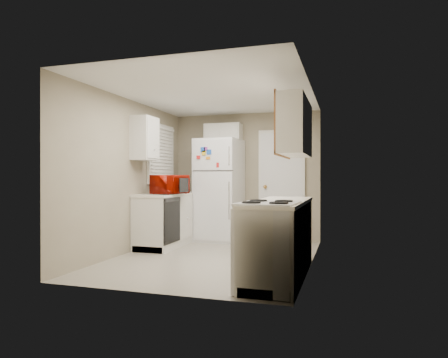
% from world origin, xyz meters
% --- Properties ---
extents(floor, '(3.80, 3.80, 0.00)m').
position_xyz_m(floor, '(0.00, 0.00, 0.00)').
color(floor, '#B2AA99').
rests_on(floor, ground).
extents(ceiling, '(3.80, 3.80, 0.00)m').
position_xyz_m(ceiling, '(0.00, 0.00, 2.40)').
color(ceiling, white).
rests_on(ceiling, floor).
extents(wall_left, '(3.80, 3.80, 0.00)m').
position_xyz_m(wall_left, '(-1.40, 0.00, 1.20)').
color(wall_left, gray).
rests_on(wall_left, floor).
extents(wall_right, '(3.80, 3.80, 0.00)m').
position_xyz_m(wall_right, '(1.40, 0.00, 1.20)').
color(wall_right, gray).
rests_on(wall_right, floor).
extents(wall_back, '(2.80, 2.80, 0.00)m').
position_xyz_m(wall_back, '(0.00, 1.90, 1.20)').
color(wall_back, gray).
rests_on(wall_back, floor).
extents(wall_front, '(2.80, 2.80, 0.00)m').
position_xyz_m(wall_front, '(0.00, -1.90, 1.20)').
color(wall_front, gray).
rests_on(wall_front, floor).
extents(left_counter, '(0.60, 1.80, 0.90)m').
position_xyz_m(left_counter, '(-1.10, 0.90, 0.45)').
color(left_counter, silver).
rests_on(left_counter, floor).
extents(dishwasher, '(0.03, 0.58, 0.72)m').
position_xyz_m(dishwasher, '(-0.81, 0.30, 0.49)').
color(dishwasher, black).
rests_on(dishwasher, floor).
extents(sink, '(0.54, 0.74, 0.16)m').
position_xyz_m(sink, '(-1.10, 1.05, 0.86)').
color(sink, gray).
rests_on(sink, left_counter).
extents(microwave, '(0.63, 0.45, 0.38)m').
position_xyz_m(microwave, '(-0.92, 0.46, 1.05)').
color(microwave, '#980F03').
rests_on(microwave, left_counter).
extents(soap_bottle, '(0.13, 0.13, 0.22)m').
position_xyz_m(soap_bottle, '(-1.15, 1.57, 1.00)').
color(soap_bottle, white).
rests_on(soap_bottle, left_counter).
extents(window_blinds, '(0.10, 0.98, 1.08)m').
position_xyz_m(window_blinds, '(-1.36, 1.05, 1.60)').
color(window_blinds, silver).
rests_on(window_blinds, wall_left).
extents(upper_cabinet_left, '(0.30, 0.45, 0.70)m').
position_xyz_m(upper_cabinet_left, '(-1.25, 0.22, 1.80)').
color(upper_cabinet_left, silver).
rests_on(upper_cabinet_left, wall_left).
extents(refrigerator, '(0.82, 0.80, 1.88)m').
position_xyz_m(refrigerator, '(-0.41, 1.54, 0.94)').
color(refrigerator, white).
rests_on(refrigerator, floor).
extents(cabinet_over_fridge, '(0.70, 0.30, 0.40)m').
position_xyz_m(cabinet_over_fridge, '(-0.40, 1.75, 2.00)').
color(cabinet_over_fridge, silver).
rests_on(cabinet_over_fridge, wall_back).
extents(interior_door, '(0.86, 0.06, 2.08)m').
position_xyz_m(interior_door, '(0.70, 1.86, 1.02)').
color(interior_door, white).
rests_on(interior_door, floor).
extents(right_counter, '(0.60, 2.00, 0.90)m').
position_xyz_m(right_counter, '(1.10, -0.80, 0.45)').
color(right_counter, silver).
rests_on(right_counter, floor).
extents(stove, '(0.62, 0.75, 0.88)m').
position_xyz_m(stove, '(1.08, -1.42, 0.44)').
color(stove, white).
rests_on(stove, floor).
extents(upper_cabinet_right, '(0.30, 1.20, 0.70)m').
position_xyz_m(upper_cabinet_right, '(1.25, -0.50, 1.80)').
color(upper_cabinet_right, silver).
rests_on(upper_cabinet_right, wall_right).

